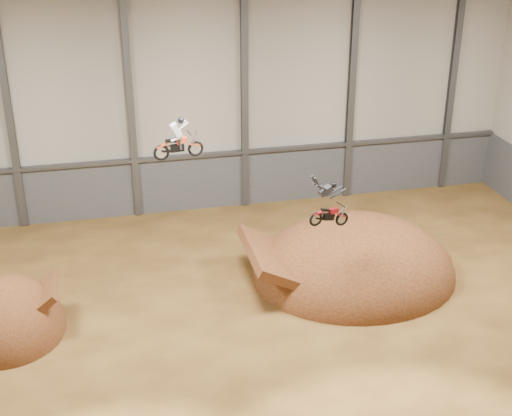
{
  "coord_description": "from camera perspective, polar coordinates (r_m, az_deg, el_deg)",
  "views": [
    {
      "loc": [
        -5.16,
        -25.22,
        18.45
      ],
      "look_at": [
        1.55,
        4.0,
        4.75
      ],
      "focal_mm": 50.0,
      "sensor_mm": 36.0,
      "label": 1
    }
  ],
  "objects": [
    {
      "name": "floor",
      "position": [
        31.67,
        -1.14,
        -11.08
      ],
      "size": [
        40.0,
        40.0,
        0.0
      ],
      "primitive_type": "plane",
      "color": "#4E3314",
      "rests_on": "ground"
    },
    {
      "name": "back_wall",
      "position": [
        42.13,
        -5.47,
        8.68
      ],
      "size": [
        40.0,
        0.1,
        14.0
      ],
      "primitive_type": "cube",
      "color": "#ADA79A",
      "rests_on": "ground"
    },
    {
      "name": "ceiling",
      "position": [
        26.12,
        -1.4,
        14.75
      ],
      "size": [
        40.0,
        40.0,
        0.0
      ],
      "primitive_type": "plane",
      "color": "black",
      "rests_on": "back_wall"
    },
    {
      "name": "lower_band_back",
      "position": [
        43.76,
        -5.18,
        2.02
      ],
      "size": [
        39.8,
        0.18,
        3.5
      ],
      "primitive_type": "cube",
      "color": "#4D4F54",
      "rests_on": "ground"
    },
    {
      "name": "steel_rail",
      "position": [
        42.97,
        -5.24,
        4.16
      ],
      "size": [
        39.8,
        0.35,
        0.2
      ],
      "primitive_type": "cube",
      "color": "#47494F",
      "rests_on": "lower_band_back"
    },
    {
      "name": "steel_column_1",
      "position": [
        41.91,
        -19.21,
        7.33
      ],
      "size": [
        0.4,
        0.36,
        13.9
      ],
      "primitive_type": "cube",
      "color": "#47494F",
      "rests_on": "ground"
    },
    {
      "name": "steel_column_2",
      "position": [
        41.67,
        -10.02,
        8.23
      ],
      "size": [
        0.4,
        0.36,
        13.9
      ],
      "primitive_type": "cube",
      "color": "#47494F",
      "rests_on": "ground"
    },
    {
      "name": "steel_column_3",
      "position": [
        42.48,
        -0.93,
        8.92
      ],
      "size": [
        0.4,
        0.36,
        13.9
      ],
      "primitive_type": "cube",
      "color": "#47494F",
      "rests_on": "ground"
    },
    {
      "name": "steel_column_4",
      "position": [
        44.3,
        7.65,
        9.36
      ],
      "size": [
        0.4,
        0.36,
        13.9
      ],
      "primitive_type": "cube",
      "color": "#47494F",
      "rests_on": "ground"
    },
    {
      "name": "steel_column_5",
      "position": [
        47.0,
        15.41,
        9.59
      ],
      "size": [
        0.4,
        0.36,
        13.9
      ],
      "primitive_type": "cube",
      "color": "#47494F",
      "rests_on": "ground"
    },
    {
      "name": "takeoff_ramp",
      "position": [
        34.48,
        -19.09,
        -9.33
      ],
      "size": [
        5.01,
        5.78,
        5.01
      ],
      "primitive_type": "ellipsoid",
      "color": "#422110",
      "rests_on": "ground"
    },
    {
      "name": "landing_ramp",
      "position": [
        37.27,
        7.83,
        -5.37
      ],
      "size": [
        10.48,
        9.27,
        6.05
      ],
      "primitive_type": "ellipsoid",
      "color": "#422110",
      "rests_on": "ground"
    },
    {
      "name": "fmx_rider_a",
      "position": [
        30.61,
        -6.25,
        5.73
      ],
      "size": [
        2.28,
        1.05,
        2.0
      ],
      "primitive_type": null,
      "rotation": [
        0.0,
        -0.01,
        0.1
      ],
      "color": "#DF461E"
    },
    {
      "name": "fmx_rider_b",
      "position": [
        31.44,
        5.82,
        0.48
      ],
      "size": [
        3.21,
        1.49,
        2.81
      ],
      "primitive_type": null,
      "rotation": [
        0.0,
        0.2,
        0.24
      ],
      "color": "#AA121E"
    }
  ]
}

